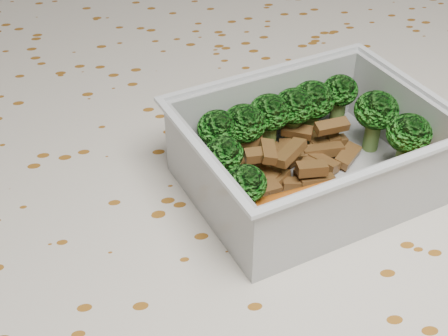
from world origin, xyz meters
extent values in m
cube|color=brown|center=(0.00, 0.00, 0.73)|extent=(1.40, 0.90, 0.04)
cube|color=beige|center=(0.00, 0.00, 0.75)|extent=(1.46, 0.96, 0.01)
cube|color=beige|center=(0.00, 0.48, 0.66)|extent=(1.46, 0.01, 0.18)
cube|color=silver|center=(0.05, 0.01, 0.76)|extent=(0.20, 0.17, 0.00)
cube|color=silver|center=(0.04, 0.07, 0.79)|extent=(0.16, 0.05, 0.06)
cube|color=silver|center=(0.07, -0.05, 0.79)|extent=(0.16, 0.05, 0.06)
cube|color=silver|center=(0.13, 0.03, 0.79)|extent=(0.04, 0.12, 0.06)
cube|color=silver|center=(-0.02, -0.01, 0.79)|extent=(0.04, 0.12, 0.06)
cube|color=silver|center=(0.03, 0.07, 0.82)|extent=(0.17, 0.06, 0.00)
cube|color=silver|center=(0.07, -0.05, 0.82)|extent=(0.17, 0.06, 0.00)
cube|color=silver|center=(0.14, 0.04, 0.82)|extent=(0.04, 0.12, 0.00)
cube|color=silver|center=(-0.03, -0.02, 0.82)|extent=(0.04, 0.12, 0.00)
cylinder|color=#608C3F|center=(-0.01, 0.04, 0.77)|extent=(0.01, 0.01, 0.03)
ellipsoid|color=#368D26|center=(-0.01, 0.04, 0.80)|extent=(0.03, 0.03, 0.03)
cylinder|color=#608C3F|center=(0.01, 0.04, 0.77)|extent=(0.01, 0.01, 0.02)
ellipsoid|color=#368D26|center=(0.01, 0.04, 0.80)|extent=(0.03, 0.03, 0.03)
cylinder|color=#608C3F|center=(0.03, 0.05, 0.77)|extent=(0.01, 0.01, 0.02)
ellipsoid|color=#368D26|center=(0.03, 0.05, 0.80)|extent=(0.03, 0.03, 0.03)
cylinder|color=#608C3F|center=(0.05, 0.05, 0.77)|extent=(0.01, 0.01, 0.02)
ellipsoid|color=#368D26|center=(0.05, 0.05, 0.80)|extent=(0.03, 0.03, 0.03)
cylinder|color=#608C3F|center=(0.07, 0.06, 0.77)|extent=(0.01, 0.01, 0.02)
ellipsoid|color=#368D26|center=(0.07, 0.06, 0.79)|extent=(0.03, 0.03, 0.03)
cylinder|color=#608C3F|center=(0.09, 0.07, 0.77)|extent=(0.01, 0.01, 0.03)
ellipsoid|color=#368D26|center=(0.09, 0.07, 0.80)|extent=(0.03, 0.03, 0.02)
cylinder|color=#608C3F|center=(-0.01, 0.00, 0.77)|extent=(0.01, 0.01, 0.03)
ellipsoid|color=#368D26|center=(-0.01, 0.00, 0.80)|extent=(0.03, 0.03, 0.02)
cylinder|color=#608C3F|center=(0.11, 0.04, 0.77)|extent=(0.01, 0.01, 0.02)
ellipsoid|color=#368D26|center=(0.11, 0.04, 0.79)|extent=(0.03, 0.03, 0.03)
cylinder|color=#608C3F|center=(0.00, -0.03, 0.77)|extent=(0.01, 0.01, 0.03)
ellipsoid|color=#368D26|center=(0.00, -0.03, 0.80)|extent=(0.03, 0.03, 0.02)
cylinder|color=#608C3F|center=(0.12, 0.01, 0.77)|extent=(0.01, 0.01, 0.02)
ellipsoid|color=#368D26|center=(0.12, 0.01, 0.80)|extent=(0.03, 0.03, 0.03)
cube|color=brown|center=(0.01, 0.03, 0.78)|extent=(0.03, 0.02, 0.01)
cube|color=brown|center=(0.04, 0.04, 0.77)|extent=(0.02, 0.03, 0.01)
cube|color=brown|center=(0.08, 0.04, 0.78)|extent=(0.03, 0.01, 0.01)
cube|color=brown|center=(0.05, 0.00, 0.77)|extent=(0.03, 0.01, 0.01)
cube|color=brown|center=(0.04, 0.04, 0.77)|extent=(0.02, 0.02, 0.01)
cube|color=brown|center=(0.06, 0.05, 0.78)|extent=(0.03, 0.02, 0.01)
cube|color=brown|center=(0.05, 0.00, 0.78)|extent=(0.02, 0.01, 0.01)
cube|color=brown|center=(0.01, 0.00, 0.77)|extent=(0.03, 0.02, 0.01)
cube|color=brown|center=(0.06, 0.00, 0.77)|extent=(0.02, 0.01, 0.01)
cube|color=brown|center=(0.03, 0.02, 0.77)|extent=(0.02, 0.03, 0.01)
cube|color=brown|center=(0.07, 0.05, 0.76)|extent=(0.02, 0.03, 0.01)
cube|color=brown|center=(0.05, 0.02, 0.76)|extent=(0.02, 0.02, 0.01)
cube|color=brown|center=(0.02, 0.02, 0.78)|extent=(0.02, 0.01, 0.01)
cube|color=brown|center=(0.04, 0.02, 0.78)|extent=(0.03, 0.03, 0.01)
cube|color=brown|center=(0.07, 0.03, 0.77)|extent=(0.03, 0.01, 0.01)
cube|color=brown|center=(0.09, 0.03, 0.77)|extent=(0.03, 0.03, 0.01)
cube|color=brown|center=(0.03, 0.02, 0.77)|extent=(0.02, 0.02, 0.01)
cube|color=brown|center=(0.01, 0.03, 0.77)|extent=(0.02, 0.03, 0.01)
cube|color=brown|center=(0.03, 0.00, 0.77)|extent=(0.03, 0.03, 0.01)
cube|color=brown|center=(0.02, 0.02, 0.79)|extent=(0.01, 0.02, 0.01)
cube|color=brown|center=(0.05, 0.03, 0.77)|extent=(0.03, 0.01, 0.01)
cube|color=brown|center=(0.09, 0.05, 0.77)|extent=(0.01, 0.02, 0.01)
cube|color=brown|center=(0.08, 0.04, 0.77)|extent=(0.03, 0.01, 0.01)
cube|color=brown|center=(0.07, 0.02, 0.77)|extent=(0.03, 0.03, 0.01)
cube|color=brown|center=(0.01, 0.02, 0.77)|extent=(0.03, 0.02, 0.01)
cube|color=brown|center=(0.01, 0.03, 0.77)|extent=(0.02, 0.03, 0.01)
cube|color=brown|center=(0.02, 0.02, 0.77)|extent=(0.03, 0.03, 0.01)
cylinder|color=#D25F19|center=(0.07, -0.02, 0.77)|extent=(0.13, 0.05, 0.02)
sphere|color=#D25F19|center=(0.13, -0.01, 0.77)|extent=(0.02, 0.02, 0.02)
sphere|color=#D25F19|center=(0.01, -0.04, 0.77)|extent=(0.02, 0.02, 0.02)
camera|label=1|loc=(-0.07, -0.32, 1.05)|focal=50.00mm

